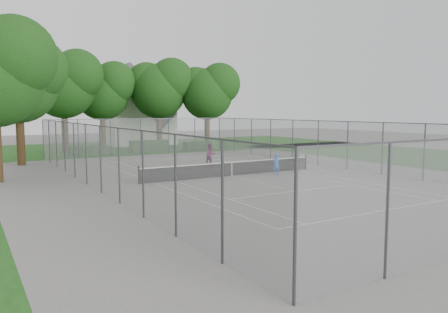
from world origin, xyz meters
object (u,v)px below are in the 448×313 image
girl_player (276,164)px  house (139,113)px  tennis_net (232,168)px  woman_player (210,155)px

girl_player → house: bearing=-87.4°
tennis_net → house: bearing=81.6°
girl_player → woman_player: (-1.47, 6.31, 0.16)m
house → girl_player: house is taller
tennis_net → woman_player: woman_player is taller
girl_player → tennis_net: bearing=-18.2°
house → girl_player: size_ratio=6.75×
tennis_net → woman_player: bearing=76.3°
girl_player → woman_player: bearing=-71.3°
house → woman_player: house is taller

